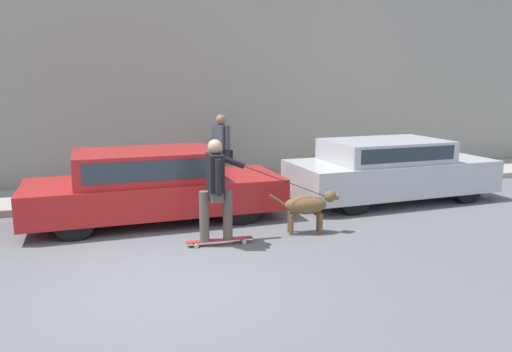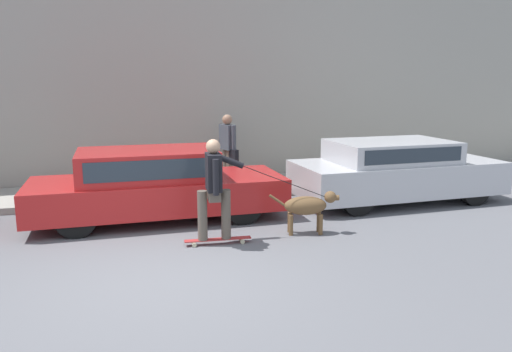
% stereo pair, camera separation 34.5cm
% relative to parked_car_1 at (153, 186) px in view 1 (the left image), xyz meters
% --- Properties ---
extents(ground_plane, '(36.00, 36.00, 0.00)m').
position_rel_parked_car_1_xyz_m(ground_plane, '(-0.25, -2.80, -0.63)').
color(ground_plane, slate).
extents(back_wall, '(32.00, 0.30, 5.79)m').
position_rel_parked_car_1_xyz_m(back_wall, '(-0.25, 3.20, 2.26)').
color(back_wall, '#9E998E').
rests_on(back_wall, ground_plane).
extents(sidewalk_curb, '(30.00, 1.97, 0.13)m').
position_rel_parked_car_1_xyz_m(sidewalk_curb, '(-0.25, 2.05, -0.57)').
color(sidewalk_curb, '#A39E93').
rests_on(sidewalk_curb, ground_plane).
extents(parked_car_1, '(4.50, 1.70, 1.28)m').
position_rel_parked_car_1_xyz_m(parked_car_1, '(0.00, 0.00, 0.00)').
color(parked_car_1, black).
rests_on(parked_car_1, ground_plane).
extents(parked_car_2, '(4.31, 1.87, 1.28)m').
position_rel_parked_car_1_xyz_m(parked_car_2, '(4.91, -0.00, 0.01)').
color(parked_car_2, black).
rests_on(parked_car_2, ground_plane).
extents(dog, '(1.14, 0.45, 0.71)m').
position_rel_parked_car_1_xyz_m(dog, '(2.32, -1.58, -0.17)').
color(dog, brown).
rests_on(dog, ground_plane).
extents(skateboarder, '(2.42, 0.61, 1.64)m').
position_rel_parked_car_1_xyz_m(skateboarder, '(0.74, -1.70, 0.30)').
color(skateboarder, beige).
rests_on(skateboarder, ground_plane).
extents(pedestrian_with_bag, '(0.35, 0.67, 1.59)m').
position_rel_parked_car_1_xyz_m(pedestrian_with_bag, '(1.85, 2.19, 0.38)').
color(pedestrian_with_bag, brown).
rests_on(pedestrian_with_bag, sidewalk_curb).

